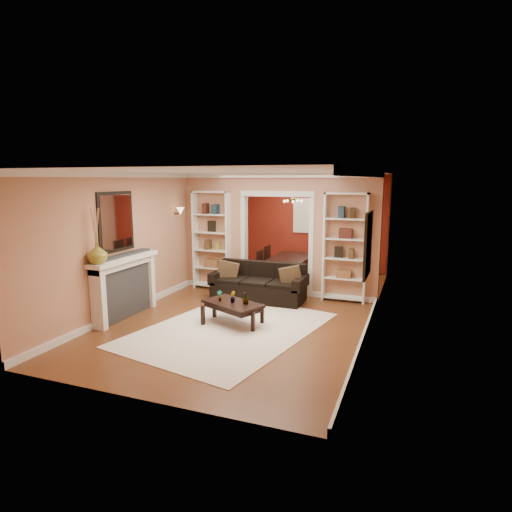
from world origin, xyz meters
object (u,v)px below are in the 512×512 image
at_px(sofa, 259,282).
at_px(coffee_table, 233,313).
at_px(bookshelf_right, 345,248).
at_px(fireplace, 126,287).
at_px(dining_table, 292,268).
at_px(bookshelf_left, 212,240).

bearing_deg(sofa, coffee_table, -86.21).
distance_m(bookshelf_right, fireplace, 4.47).
bearing_deg(coffee_table, dining_table, 113.65).
bearing_deg(fireplace, sofa, 45.42).
height_order(bookshelf_left, bookshelf_right, same).
bearing_deg(bookshelf_right, bookshelf_left, 180.00).
height_order(sofa, bookshelf_left, bookshelf_left).
bearing_deg(dining_table, bookshelf_left, 134.37).
distance_m(coffee_table, dining_table, 3.70).
bearing_deg(dining_table, coffee_table, 179.41).
distance_m(bookshelf_right, dining_table, 2.33).
distance_m(sofa, bookshelf_left, 1.68).
bearing_deg(coffee_table, fireplace, -146.62).
distance_m(bookshelf_left, fireplace, 2.65).
distance_m(bookshelf_left, dining_table, 2.30).
xyz_separation_m(bookshelf_left, dining_table, (1.53, 1.49, -0.85)).
xyz_separation_m(bookshelf_left, bookshelf_right, (3.10, 0.00, 0.00)).
xyz_separation_m(coffee_table, fireplace, (-2.03, -0.33, 0.38)).
relative_size(sofa, fireplace, 1.19).
bearing_deg(coffee_table, bookshelf_right, 78.07).
bearing_deg(fireplace, bookshelf_left, 77.95).
xyz_separation_m(bookshelf_right, fireplace, (-3.64, -2.53, -0.57)).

